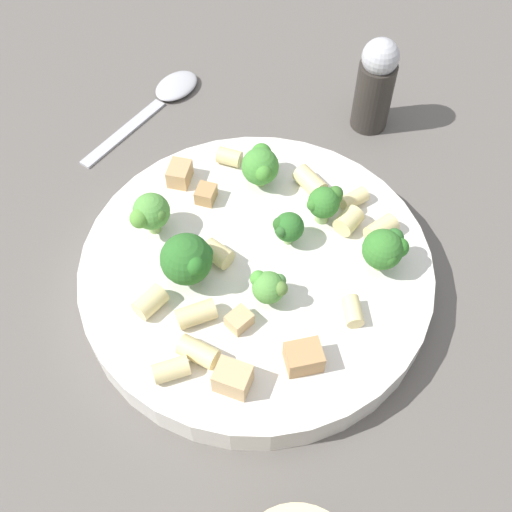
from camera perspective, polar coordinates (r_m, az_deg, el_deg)
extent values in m
plane|color=#5B5651|center=(0.54, 0.00, -2.43)|extent=(2.00, 2.00, 0.00)
cylinder|color=silver|center=(0.52, 0.00, -1.56)|extent=(0.28, 0.28, 0.03)
cylinder|color=beige|center=(0.51, 0.00, -0.83)|extent=(0.25, 0.25, 0.01)
torus|color=silver|center=(0.51, 0.00, -0.77)|extent=(0.28, 0.28, 0.00)
cylinder|color=#93B766|center=(0.51, 10.89, -0.53)|extent=(0.01, 0.01, 0.01)
sphere|color=#387A2D|center=(0.50, 11.19, 0.59)|extent=(0.03, 0.03, 0.03)
sphere|color=#327D29|center=(0.50, 12.58, 0.76)|extent=(0.02, 0.02, 0.02)
sphere|color=#36752A|center=(0.49, 11.70, -0.11)|extent=(0.02, 0.02, 0.02)
sphere|color=#316C2B|center=(0.50, 12.18, 1.59)|extent=(0.02, 0.02, 0.02)
cylinder|color=#84AD60|center=(0.49, 1.10, -3.62)|extent=(0.01, 0.01, 0.01)
sphere|color=#569942|center=(0.48, 1.12, -2.82)|extent=(0.02, 0.02, 0.02)
sphere|color=#4F8242|center=(0.48, 2.07, -2.22)|extent=(0.01, 0.01, 0.01)
sphere|color=#51A03C|center=(0.48, 0.21, -2.03)|extent=(0.01, 0.01, 0.01)
sphere|color=#5A823A|center=(0.47, 2.19, -2.91)|extent=(0.01, 0.01, 0.01)
cylinder|color=#93B766|center=(0.53, -9.04, 2.82)|extent=(0.01, 0.01, 0.01)
sphere|color=#569942|center=(0.52, -9.28, 3.94)|extent=(0.03, 0.03, 0.03)
sphere|color=#528A39|center=(0.51, -8.63, 3.67)|extent=(0.01, 0.01, 0.01)
sphere|color=#538D3A|center=(0.51, -10.30, 3.35)|extent=(0.01, 0.01, 0.01)
sphere|color=#5A993A|center=(0.51, -10.31, 3.30)|extent=(0.02, 0.02, 0.02)
cylinder|color=#93B766|center=(0.50, -6.09, -1.28)|extent=(0.01, 0.01, 0.01)
sphere|color=#2D6B28|center=(0.49, -6.29, 0.01)|extent=(0.04, 0.04, 0.04)
sphere|color=#2B6D26|center=(0.47, -5.44, -0.84)|extent=(0.02, 0.02, 0.02)
sphere|color=#276529|center=(0.48, -4.63, 0.18)|extent=(0.01, 0.01, 0.01)
cylinder|color=#9EC175|center=(0.56, 0.36, 6.90)|extent=(0.01, 0.01, 0.01)
sphere|color=#478E38|center=(0.55, 0.37, 7.98)|extent=(0.03, 0.03, 0.03)
sphere|color=#418D31|center=(0.55, 0.48, 9.10)|extent=(0.02, 0.02, 0.02)
sphere|color=#488E34|center=(0.54, 0.67, 7.40)|extent=(0.01, 0.01, 0.01)
cylinder|color=#9EC175|center=(0.53, 5.90, 3.72)|extent=(0.01, 0.01, 0.01)
sphere|color=#387A2D|center=(0.52, 6.04, 4.75)|extent=(0.03, 0.03, 0.03)
sphere|color=#38772B|center=(0.52, 5.11, 4.56)|extent=(0.01, 0.01, 0.01)
sphere|color=#39742B|center=(0.52, 7.00, 5.19)|extent=(0.01, 0.01, 0.01)
sphere|color=#3A6E2A|center=(0.52, 7.07, 5.52)|extent=(0.01, 0.01, 0.01)
cylinder|color=#9EC175|center=(0.52, 2.89, 1.69)|extent=(0.01, 0.01, 0.01)
sphere|color=#2D6B28|center=(0.51, 2.96, 2.59)|extent=(0.02, 0.02, 0.02)
sphere|color=#2B5E23|center=(0.51, 2.15, 2.84)|extent=(0.01, 0.01, 0.01)
sphere|color=#2F612A|center=(0.50, 2.24, 2.19)|extent=(0.01, 0.01, 0.01)
cylinder|color=beige|center=(0.46, -5.16, -8.48)|extent=(0.03, 0.03, 0.02)
cylinder|color=beige|center=(0.55, 4.84, 6.60)|extent=(0.03, 0.03, 0.02)
cylinder|color=beige|center=(0.57, -2.39, 8.78)|extent=(0.03, 0.02, 0.01)
cylinder|color=beige|center=(0.55, 8.68, 5.04)|extent=(0.03, 0.02, 0.01)
cylinder|color=beige|center=(0.53, 11.02, 2.46)|extent=(0.03, 0.02, 0.02)
cylinder|color=beige|center=(0.53, 8.22, 3.11)|extent=(0.03, 0.03, 0.02)
cylinder|color=beige|center=(0.48, 8.60, -4.87)|extent=(0.02, 0.02, 0.01)
cylinder|color=beige|center=(0.48, -5.33, -5.15)|extent=(0.03, 0.02, 0.02)
cylinder|color=beige|center=(0.49, -9.39, -4.05)|extent=(0.03, 0.03, 0.02)
cylinder|color=beige|center=(0.51, -3.42, 0.21)|extent=(0.03, 0.03, 0.02)
cylinder|color=beige|center=(0.46, -7.55, -9.98)|extent=(0.03, 0.02, 0.01)
cube|color=tan|center=(0.48, -1.50, -5.71)|extent=(0.02, 0.02, 0.01)
cube|color=tan|center=(0.56, -6.81, 7.28)|extent=(0.03, 0.03, 0.02)
cube|color=tan|center=(0.55, -4.47, 5.51)|extent=(0.02, 0.02, 0.01)
cube|color=tan|center=(0.46, 4.26, -8.97)|extent=(0.03, 0.02, 0.02)
cube|color=tan|center=(0.45, -2.08, -10.82)|extent=(0.03, 0.03, 0.02)
cylinder|color=#332D28|center=(0.64, 10.37, 13.85)|extent=(0.04, 0.04, 0.07)
sphere|color=#B7B7BC|center=(0.62, 11.02, 16.98)|extent=(0.03, 0.03, 0.03)
cube|color=#B2B2B7|center=(0.66, -11.69, 10.77)|extent=(0.09, 0.08, 0.01)
ellipsoid|color=#B2B2B7|center=(0.70, -7.09, 14.78)|extent=(0.06, 0.06, 0.01)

